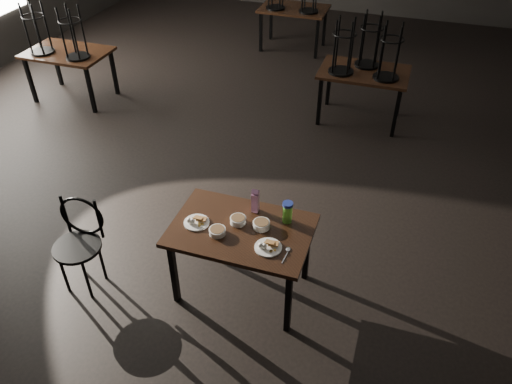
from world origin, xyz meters
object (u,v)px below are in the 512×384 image
(main_table, at_px, (241,235))
(water_bottle, at_px, (287,212))
(bentwood_chair, at_px, (80,237))
(juice_carton, at_px, (255,201))

(main_table, height_order, water_bottle, water_bottle)
(bentwood_chair, bearing_deg, juice_carton, 16.26)
(juice_carton, xyz_separation_m, water_bottle, (0.30, -0.05, -0.01))
(main_table, height_order, juice_carton, juice_carton)
(juice_carton, relative_size, bentwood_chair, 0.26)
(juice_carton, bearing_deg, water_bottle, -8.63)
(main_table, bearing_deg, water_bottle, 32.07)
(juice_carton, relative_size, water_bottle, 1.18)
(juice_carton, height_order, bentwood_chair, juice_carton)
(main_table, distance_m, water_bottle, 0.45)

